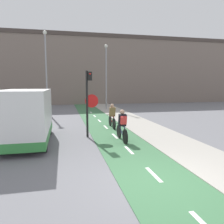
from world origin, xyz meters
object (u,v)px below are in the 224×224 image
street_lamp_sidewalk (106,70)px  cyclist_near (122,126)px  cyclist_far (112,117)px  van (25,117)px  traffic_light_pole (89,97)px  street_lamp_far (46,64)px

street_lamp_sidewalk → cyclist_near: street_lamp_sidewalk is taller
cyclist_near → cyclist_far: bearing=85.7°
cyclist_near → van: (-4.38, 0.68, 0.48)m
traffic_light_pole → cyclist_near: traffic_light_pole is taller
cyclist_far → cyclist_near: bearing=-94.3°
traffic_light_pole → cyclist_far: bearing=51.0°
street_lamp_sidewalk → van: street_lamp_sidewalk is taller
traffic_light_pole → van: traffic_light_pole is taller
traffic_light_pole → street_lamp_far: (-2.73, 10.37, 2.49)m
street_lamp_far → cyclist_far: street_lamp_far is taller
van → cyclist_far: bearing=29.6°
traffic_light_pole → cyclist_far: size_ratio=1.91×
van → street_lamp_sidewalk: bearing=64.0°
street_lamp_far → cyclist_near: (4.16, -11.61, -3.84)m
street_lamp_far → cyclist_far: (4.41, -8.30, -3.89)m
cyclist_far → street_lamp_sidewalk: bearing=80.9°
cyclist_far → van: van is taller
traffic_light_pole → cyclist_far: traffic_light_pole is taller
traffic_light_pole → street_lamp_far: 11.01m
cyclist_far → traffic_light_pole: bearing=-129.0°
cyclist_near → van: bearing=171.2°
cyclist_far → van: size_ratio=0.37×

